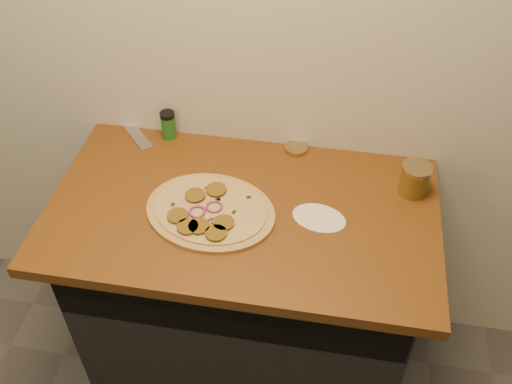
% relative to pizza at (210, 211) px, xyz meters
% --- Properties ---
extents(cabinet, '(1.10, 0.60, 0.86)m').
position_rel_pizza_xyz_m(cabinet, '(0.09, 0.08, -0.48)').
color(cabinet, black).
rests_on(cabinet, ground).
extents(countertop, '(1.20, 0.70, 0.04)m').
position_rel_pizza_xyz_m(countertop, '(0.09, 0.05, -0.03)').
color(countertop, brown).
rests_on(countertop, cabinet).
extents(pizza, '(0.46, 0.46, 0.03)m').
position_rel_pizza_xyz_m(pizza, '(0.00, 0.00, 0.00)').
color(pizza, tan).
rests_on(pizza, countertop).
extents(chefs_knife, '(0.25, 0.26, 0.02)m').
position_rel_pizza_xyz_m(chefs_knife, '(-0.41, 0.40, -0.00)').
color(chefs_knife, '#B7BAC1').
rests_on(chefs_knife, countertop).
extents(mason_jar_lid, '(0.10, 0.10, 0.02)m').
position_rel_pizza_xyz_m(mason_jar_lid, '(0.22, 0.35, -0.00)').
color(mason_jar_lid, tan).
rests_on(mason_jar_lid, countertop).
extents(salsa_jar, '(0.09, 0.09, 0.10)m').
position_rel_pizza_xyz_m(salsa_jar, '(0.61, 0.21, 0.04)').
color(salsa_jar, maroon).
rests_on(salsa_jar, countertop).
extents(spice_shaker, '(0.05, 0.05, 0.10)m').
position_rel_pizza_xyz_m(spice_shaker, '(-0.22, 0.35, 0.04)').
color(spice_shaker, '#206523').
rests_on(spice_shaker, countertop).
extents(flour_spill, '(0.20, 0.20, 0.00)m').
position_rel_pizza_xyz_m(flour_spill, '(0.33, 0.04, -0.01)').
color(flour_spill, silver).
rests_on(flour_spill, countertop).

